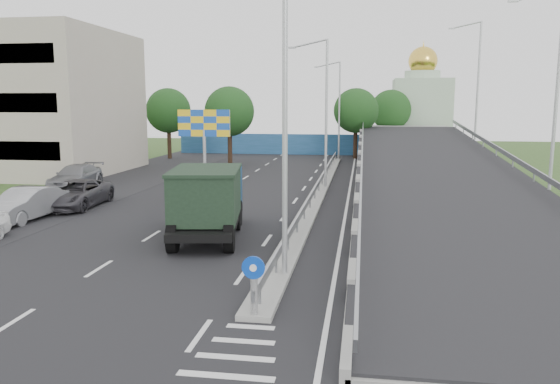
% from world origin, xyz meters
% --- Properties ---
extents(ground, '(160.00, 160.00, 0.00)m').
position_xyz_m(ground, '(0.00, 0.00, 0.00)').
color(ground, '#2D4C1E').
rests_on(ground, ground).
extents(road_surface, '(26.00, 90.00, 0.04)m').
position_xyz_m(road_surface, '(-3.00, 20.00, 0.00)').
color(road_surface, black).
rests_on(road_surface, ground).
extents(parking_strip, '(8.00, 90.00, 0.05)m').
position_xyz_m(parking_strip, '(-16.00, 20.00, 0.00)').
color(parking_strip, black).
rests_on(parking_strip, ground).
extents(median, '(1.00, 44.00, 0.20)m').
position_xyz_m(median, '(0.00, 24.00, 0.10)').
color(median, gray).
rests_on(median, ground).
extents(overpass_ramp, '(10.00, 50.00, 3.50)m').
position_xyz_m(overpass_ramp, '(7.50, 24.00, 1.75)').
color(overpass_ramp, gray).
rests_on(overpass_ramp, ground).
extents(median_guardrail, '(0.09, 44.00, 0.71)m').
position_xyz_m(median_guardrail, '(0.00, 24.00, 0.75)').
color(median_guardrail, gray).
rests_on(median_guardrail, median).
extents(sign_bollard, '(0.64, 0.23, 1.67)m').
position_xyz_m(sign_bollard, '(0.00, 2.17, 1.03)').
color(sign_bollard, black).
rests_on(sign_bollard, median).
extents(lamp_post_near, '(2.74, 0.18, 10.08)m').
position_xyz_m(lamp_post_near, '(0.11, 6.00, 5.81)').
color(lamp_post_near, '#B2B5B7').
rests_on(lamp_post_near, median).
extents(lamp_post_mid, '(2.74, 0.18, 10.08)m').
position_xyz_m(lamp_post_mid, '(0.11, 26.00, 5.81)').
color(lamp_post_mid, '#B2B5B7').
rests_on(lamp_post_mid, median).
extents(lamp_post_far, '(2.74, 0.18, 10.08)m').
position_xyz_m(lamp_post_far, '(0.11, 46.00, 5.81)').
color(lamp_post_far, '#B2B5B7').
rests_on(lamp_post_far, median).
extents(blue_wall, '(30.00, 0.50, 2.40)m').
position_xyz_m(blue_wall, '(-4.00, 52.00, 1.20)').
color(blue_wall, navy).
rests_on(blue_wall, ground).
extents(church, '(7.00, 7.00, 13.80)m').
position_xyz_m(church, '(10.00, 60.00, 5.31)').
color(church, '#B2CCAD').
rests_on(church, ground).
extents(billboard, '(4.00, 0.24, 5.50)m').
position_xyz_m(billboard, '(-9.00, 28.00, 4.19)').
color(billboard, '#B2B5B7').
rests_on(billboard, ground).
extents(tree_left_mid, '(4.80, 4.80, 7.60)m').
position_xyz_m(tree_left_mid, '(-10.00, 40.00, 5.18)').
color(tree_left_mid, black).
rests_on(tree_left_mid, ground).
extents(tree_median_far, '(4.80, 4.80, 7.60)m').
position_xyz_m(tree_median_far, '(2.00, 48.00, 5.18)').
color(tree_median_far, black).
rests_on(tree_median_far, ground).
extents(tree_left_far, '(4.80, 4.80, 7.60)m').
position_xyz_m(tree_left_far, '(-18.00, 45.00, 5.18)').
color(tree_left_far, black).
rests_on(tree_left_far, ground).
extents(tree_ramp_far, '(4.80, 4.80, 7.60)m').
position_xyz_m(tree_ramp_far, '(6.00, 55.00, 5.18)').
color(tree_ramp_far, black).
rests_on(tree_ramp_far, ground).
extents(dump_truck, '(3.75, 7.55, 3.18)m').
position_xyz_m(dump_truck, '(-3.94, 11.50, 1.76)').
color(dump_truck, black).
rests_on(dump_truck, ground).
extents(parked_car_b, '(2.09, 5.19, 1.68)m').
position_xyz_m(parked_car_b, '(-14.21, 13.42, 0.84)').
color(parked_car_b, '#939498').
rests_on(parked_car_b, ground).
extents(parked_car_c, '(2.95, 5.83, 1.58)m').
position_xyz_m(parked_car_c, '(-13.46, 16.99, 0.79)').
color(parked_car_c, '#363439').
rests_on(parked_car_c, ground).
extents(parked_car_d, '(2.68, 5.76, 1.63)m').
position_xyz_m(parked_car_d, '(-17.31, 23.94, 0.81)').
color(parked_car_d, gray).
rests_on(parked_car_d, ground).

